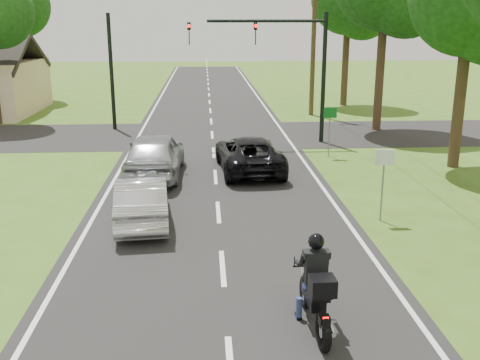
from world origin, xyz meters
name	(u,v)px	position (x,y,z in m)	size (l,w,h in m)	color
ground	(223,268)	(0.00, 0.00, 0.00)	(140.00, 140.00, 0.00)	#3C5A19
road	(214,164)	(0.00, 10.00, 0.01)	(8.00, 100.00, 0.01)	black
cross_road	(212,135)	(0.00, 16.00, 0.01)	(60.00, 7.00, 0.01)	black
motorcycle_rider	(316,292)	(1.64, -2.79, 0.75)	(0.63, 2.22, 1.91)	black
dark_suv	(249,154)	(1.31, 8.81, 0.69)	(2.24, 4.86, 1.35)	black
silver_sedan	(142,200)	(-2.20, 3.26, 0.68)	(1.41, 4.05, 1.33)	silver
silver_suv	(155,154)	(-2.24, 8.24, 0.85)	(1.98, 4.91, 1.67)	#A2A5AA
traffic_signal	(284,54)	(3.34, 14.00, 4.14)	(6.38, 0.44, 6.00)	black
signal_pole_far	(111,72)	(-5.20, 18.00, 3.00)	(0.20, 0.20, 6.00)	black
utility_pole_far	(314,30)	(6.20, 22.00, 5.08)	(1.60, 0.28, 10.00)	brown
sign_white	(384,168)	(4.70, 2.98, 1.60)	(0.55, 0.07, 2.12)	slate
sign_green	(330,120)	(4.90, 10.98, 1.60)	(0.55, 0.07, 2.12)	slate
tree_row_c	(479,3)	(9.75, 8.80, 6.23)	(4.80, 4.65, 8.76)	#332316
tree_row_e	(353,1)	(9.48, 25.78, 6.83)	(5.28, 5.12, 9.61)	#332316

